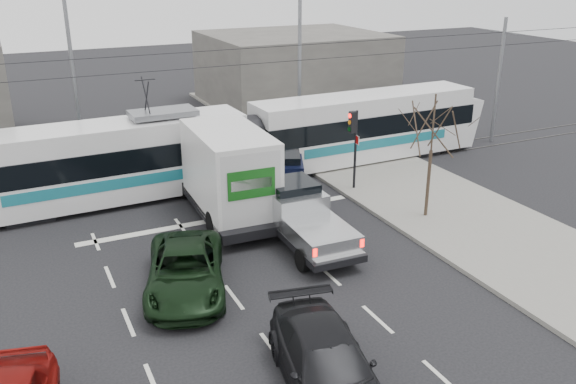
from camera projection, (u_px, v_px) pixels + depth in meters
name	position (u px, v px, depth m)	size (l,w,h in m)	color
ground	(283.00, 286.00, 19.84)	(120.00, 120.00, 0.00)	black
sidewalk_right	(495.00, 234.00, 23.40)	(6.00, 60.00, 0.15)	gray
rails	(192.00, 188.00, 28.28)	(60.00, 1.60, 0.03)	#33302D
building_right	(294.00, 69.00, 43.98)	(12.00, 10.00, 5.00)	#67635D
bare_tree	(433.00, 129.00, 23.62)	(2.40, 2.40, 5.00)	#47382B
traffic_signal	(354.00, 133.00, 26.92)	(0.44, 0.44, 3.60)	black
street_lamp_near	(297.00, 55.00, 32.74)	(2.38, 0.25, 9.00)	slate
street_lamp_far	(68.00, 64.00, 29.84)	(2.38, 0.25, 9.00)	slate
catenary	(188.00, 106.00, 26.89)	(60.00, 0.20, 7.00)	black
tram	(247.00, 142.00, 28.73)	(25.49, 3.29, 5.19)	white
silver_pickup	(300.00, 214.00, 22.68)	(2.24, 5.90, 2.12)	black
box_truck	(225.00, 172.00, 24.72)	(2.84, 7.60, 3.75)	black
navy_pickup	(282.00, 182.00, 25.96)	(3.66, 5.30, 2.11)	black
green_car	(186.00, 271.00, 19.29)	(2.39, 5.18, 1.44)	black
dark_car	(327.00, 365.00, 14.76)	(2.12, 5.20, 1.51)	black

